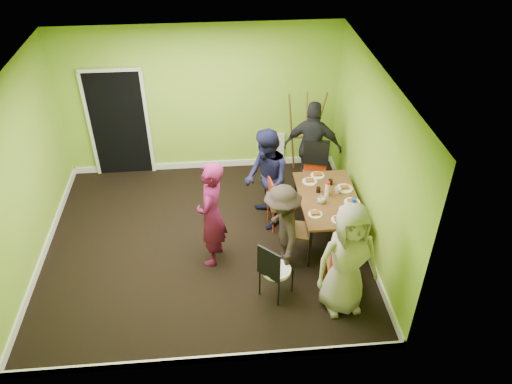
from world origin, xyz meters
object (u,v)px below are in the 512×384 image
(person_front_end, at_px, (347,260))
(thermos, at_px, (327,190))
(chair_back_end, at_px, (316,159))
(person_back_end, at_px, (313,148))
(easel, at_px, (304,135))
(person_left_far, at_px, (266,180))
(chair_front_end, at_px, (342,262))
(chair_left_far, at_px, (276,200))
(chair_bentwood, at_px, (274,269))
(person_left_near, at_px, (282,229))
(person_standing, at_px, (211,215))
(dining_table, at_px, (328,201))
(chair_left_near, at_px, (293,225))
(blue_bottle, at_px, (353,205))
(orange_bottle, at_px, (325,192))

(person_front_end, bearing_deg, thermos, 81.18)
(chair_back_end, xyz_separation_m, thermos, (-0.03, -1.07, 0.11))
(person_back_end, bearing_deg, easel, -64.34)
(person_left_far, bearing_deg, chair_front_end, 17.43)
(chair_left_far, bearing_deg, chair_front_end, 17.31)
(chair_bentwood, distance_m, person_front_end, 1.01)
(chair_left_far, bearing_deg, person_left_near, -10.53)
(person_front_end, bearing_deg, person_left_far, 107.10)
(chair_bentwood, height_order, person_standing, person_standing)
(thermos, distance_m, person_left_near, 1.08)
(person_left_near, bearing_deg, person_back_end, 152.72)
(person_front_end, bearing_deg, person_back_end, 82.00)
(dining_table, relative_size, chair_left_near, 1.50)
(easel, bearing_deg, blue_bottle, -80.07)
(chair_left_far, bearing_deg, person_front_end, 13.04)
(easel, height_order, person_front_end, easel)
(person_left_far, bearing_deg, chair_bentwood, -13.14)
(easel, bearing_deg, person_left_near, -106.67)
(thermos, height_order, blue_bottle, thermos)
(chair_bentwood, bearing_deg, dining_table, 94.50)
(person_left_far, xyz_separation_m, person_left_near, (0.11, -1.09, -0.13))
(blue_bottle, distance_m, person_front_end, 1.19)
(chair_left_far, relative_size, blue_bottle, 4.34)
(chair_front_end, distance_m, easel, 3.01)
(dining_table, relative_size, person_left_near, 1.04)
(dining_table, xyz_separation_m, person_left_far, (-0.92, 0.43, 0.16))
(person_standing, xyz_separation_m, person_left_near, (0.99, -0.26, -0.13))
(person_left_near, bearing_deg, person_standing, -110.24)
(thermos, xyz_separation_m, person_left_far, (-0.90, 0.37, -0.01))
(blue_bottle, bearing_deg, thermos, 127.17)
(easel, relative_size, person_standing, 1.02)
(chair_bentwood, bearing_deg, person_left_near, 115.87)
(thermos, bearing_deg, chair_left_near, -142.76)
(chair_left_far, bearing_deg, easel, 146.65)
(chair_left_far, height_order, chair_bentwood, chair_left_far)
(blue_bottle, xyz_separation_m, person_front_end, (-0.37, -1.14, -0.01))
(blue_bottle, xyz_separation_m, person_standing, (-2.09, -0.05, -0.00))
(dining_table, xyz_separation_m, orange_bottle, (-0.04, 0.11, 0.09))
(thermos, relative_size, orange_bottle, 3.00)
(chair_left_far, relative_size, person_back_end, 0.55)
(thermos, xyz_separation_m, person_standing, (-1.79, -0.45, -0.01))
(chair_left_far, height_order, chair_front_end, chair_front_end)
(chair_back_end, xyz_separation_m, chair_front_end, (-0.06, -2.34, -0.21))
(chair_back_end, distance_m, person_left_far, 1.17)
(thermos, distance_m, person_standing, 1.84)
(person_left_near, xyz_separation_m, person_front_end, (0.74, -0.82, 0.13))
(person_left_near, bearing_deg, chair_left_near, 136.91)
(blue_bottle, bearing_deg, chair_left_far, 148.14)
(chair_back_end, bearing_deg, chair_left_far, 61.76)
(blue_bottle, distance_m, person_left_near, 1.15)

